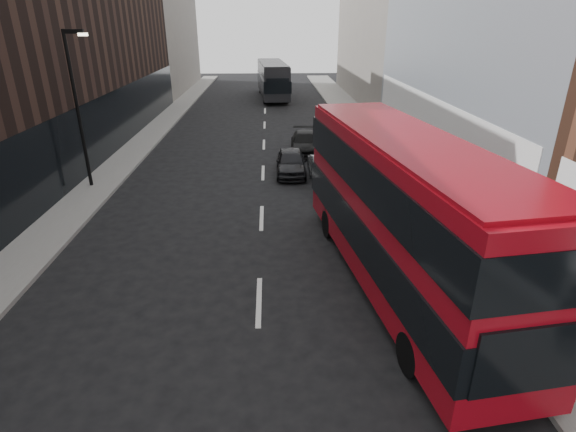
{
  "coord_description": "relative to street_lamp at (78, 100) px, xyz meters",
  "views": [
    {
      "loc": [
        0.39,
        -2.95,
        7.46
      ],
      "look_at": [
        0.86,
        8.42,
        2.5
      ],
      "focal_mm": 28.0,
      "sensor_mm": 36.0,
      "label": 1
    }
  ],
  "objects": [
    {
      "name": "red_bus",
      "position": [
        12.38,
        -9.25,
        -1.62
      ],
      "size": [
        4.19,
        11.64,
        4.62
      ],
      "rotation": [
        0.0,
        0.0,
        0.13
      ],
      "color": "maroon",
      "rests_on": "ground"
    },
    {
      "name": "grey_bus",
      "position": [
        9.02,
        27.59,
        -2.26
      ],
      "size": [
        3.43,
        11.24,
        3.58
      ],
      "rotation": [
        0.0,
        0.0,
        0.07
      ],
      "color": "black",
      "rests_on": "ground"
    },
    {
      "name": "building_left_mid",
      "position": [
        -3.28,
        12.0,
        2.82
      ],
      "size": [
        5.0,
        24.0,
        14.0
      ],
      "primitive_type": "cube",
      "color": "black",
      "rests_on": "ground"
    },
    {
      "name": "sidewalk_left",
      "position": [
        0.22,
        7.0,
        -4.11
      ],
      "size": [
        2.0,
        80.0,
        0.15
      ],
      "primitive_type": "cube",
      "color": "slate",
      "rests_on": "ground"
    },
    {
      "name": "car_b",
      "position": [
        11.42,
        0.0,
        -3.52
      ],
      "size": [
        1.68,
        4.11,
        1.32
      ],
      "primitive_type": "imported",
      "rotation": [
        0.0,
        0.0,
        0.07
      ],
      "color": "gray",
      "rests_on": "ground"
    },
    {
      "name": "street_lamp",
      "position": [
        0.0,
        0.0,
        0.0
      ],
      "size": [
        1.06,
        0.22,
        7.0
      ],
      "color": "black",
      "rests_on": "sidewalk_left"
    },
    {
      "name": "sidewalk_right",
      "position": [
        15.72,
        7.0,
        -4.11
      ],
      "size": [
        3.0,
        80.0,
        0.15
      ],
      "primitive_type": "cube",
      "color": "slate",
      "rests_on": "ground"
    },
    {
      "name": "car_a",
      "position": [
        9.7,
        1.79,
        -3.53
      ],
      "size": [
        1.62,
        3.86,
        1.3
      ],
      "primitive_type": "imported",
      "rotation": [
        0.0,
        0.0,
        -0.02
      ],
      "color": "black",
      "rests_on": "ground"
    },
    {
      "name": "building_left_far",
      "position": [
        -3.28,
        34.0,
        2.32
      ],
      "size": [
        5.0,
        20.0,
        13.0
      ],
      "primitive_type": "cube",
      "color": "slate",
      "rests_on": "ground"
    },
    {
      "name": "car_c",
      "position": [
        10.78,
        6.0,
        -3.57
      ],
      "size": [
        1.91,
        4.31,
        1.23
      ],
      "primitive_type": "imported",
      "rotation": [
        0.0,
        0.0,
        -0.05
      ],
      "color": "black",
      "rests_on": "ground"
    }
  ]
}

